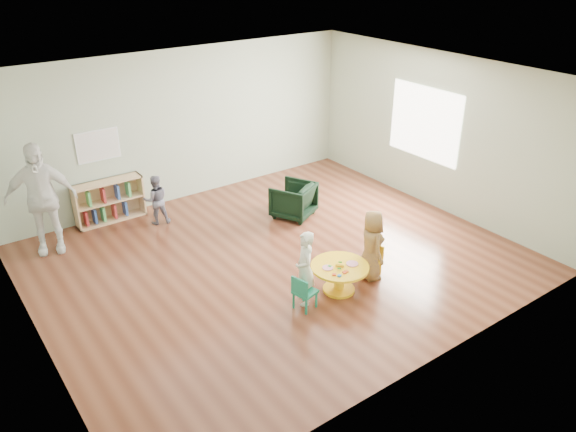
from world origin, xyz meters
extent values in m
plane|color=#5B2D1C|center=(0.00, 0.00, 0.00)|extent=(7.00, 7.00, 0.00)
cube|color=silver|center=(0.00, 0.00, 2.75)|extent=(7.00, 6.00, 0.10)
cube|color=#9FB097|center=(0.00, 3.00, 1.40)|extent=(7.00, 0.10, 2.80)
cube|color=#9FB097|center=(0.00, -3.00, 1.40)|extent=(7.00, 0.10, 2.80)
cube|color=#9FB097|center=(-3.50, 0.00, 1.40)|extent=(0.10, 6.00, 2.80)
cube|color=#9FB097|center=(3.50, 0.00, 1.40)|extent=(0.10, 6.00, 2.80)
cube|color=white|center=(3.48, 0.30, 1.50)|extent=(0.02, 1.60, 1.30)
cylinder|color=yellow|center=(0.22, -1.22, 0.19)|extent=(0.15, 0.15, 0.37)
cylinder|color=yellow|center=(0.22, -1.22, 0.02)|extent=(0.45, 0.45, 0.04)
cylinder|color=yellow|center=(0.22, -1.22, 0.39)|extent=(0.82, 0.82, 0.04)
cylinder|color=pink|center=(0.04, -1.18, 0.42)|extent=(0.15, 0.15, 0.02)
cylinder|color=pink|center=(0.39, -1.30, 0.42)|extent=(0.17, 0.17, 0.02)
cylinder|color=yellow|center=(0.21, -1.24, 0.43)|extent=(0.12, 0.12, 0.04)
cylinder|color=#167C21|center=(0.15, -1.30, 0.43)|extent=(0.05, 0.05, 0.02)
cylinder|color=#167C21|center=(0.27, -1.18, 0.43)|extent=(0.05, 0.05, 0.02)
cube|color=red|center=(0.00, -1.37, 0.42)|extent=(0.07, 0.07, 0.02)
cube|color=#E05A12|center=(0.20, -1.40, 0.42)|extent=(0.06, 0.06, 0.02)
cube|color=blue|center=(0.04, -1.43, 0.42)|extent=(0.06, 0.06, 0.02)
cube|color=#167C21|center=(0.08, -1.17, 0.42)|extent=(0.06, 0.07, 0.02)
cube|color=red|center=(0.15, -1.41, 0.42)|extent=(0.06, 0.06, 0.02)
cube|color=#E05A12|center=(0.22, -1.24, 0.42)|extent=(0.07, 0.07, 0.02)
cube|color=#188664|center=(-0.42, -1.27, 0.25)|extent=(0.33, 0.33, 0.04)
cube|color=#188664|center=(-0.53, -1.30, 0.39)|extent=(0.09, 0.27, 0.24)
cylinder|color=#188664|center=(-0.55, -1.19, 0.12)|extent=(0.03, 0.03, 0.24)
cylinder|color=#188664|center=(-0.50, -1.40, 0.12)|extent=(0.03, 0.03, 0.24)
cylinder|color=#188664|center=(-0.34, -1.14, 0.12)|extent=(0.03, 0.03, 0.24)
cylinder|color=#188664|center=(-0.29, -1.35, 0.12)|extent=(0.03, 0.03, 0.24)
cube|color=yellow|center=(0.85, -1.19, 0.25)|extent=(0.28, 0.28, 0.04)
cube|color=yellow|center=(0.97, -1.19, 0.39)|extent=(0.03, 0.27, 0.23)
cylinder|color=yellow|center=(0.96, -1.30, 0.12)|extent=(0.03, 0.03, 0.23)
cylinder|color=yellow|center=(0.96, -1.08, 0.12)|extent=(0.03, 0.03, 0.23)
cylinder|color=yellow|center=(0.74, -1.29, 0.12)|extent=(0.03, 0.03, 0.23)
cylinder|color=yellow|center=(0.75, -1.08, 0.12)|extent=(0.03, 0.03, 0.23)
cube|color=tan|center=(-2.19, 2.83, 0.38)|extent=(0.03, 0.30, 0.75)
cube|color=tan|center=(-1.01, 2.83, 0.38)|extent=(0.03, 0.30, 0.75)
cube|color=tan|center=(-1.60, 2.83, 0.01)|extent=(1.20, 0.30, 0.03)
cube|color=tan|center=(-1.60, 2.83, 0.73)|extent=(1.20, 0.30, 0.03)
cube|color=tan|center=(-1.60, 2.83, 0.38)|extent=(1.14, 0.28, 0.03)
cube|color=tan|center=(-1.60, 2.97, 0.38)|extent=(1.20, 0.02, 0.75)
cube|color=#A82D30|center=(-2.05, 2.81, 0.18)|extent=(0.04, 0.18, 0.26)
cube|color=#2F55A5|center=(-1.90, 2.81, 0.18)|extent=(0.04, 0.18, 0.26)
cube|color=#55BA61|center=(-1.75, 2.81, 0.18)|extent=(0.04, 0.18, 0.26)
cube|color=#A82D30|center=(-1.55, 2.81, 0.18)|extent=(0.04, 0.18, 0.26)
cube|color=#2F55A5|center=(-1.35, 2.81, 0.18)|extent=(0.04, 0.18, 0.26)
cube|color=#55BA61|center=(-1.95, 2.81, 0.53)|extent=(0.04, 0.18, 0.26)
cube|color=#A82D30|center=(-1.70, 2.81, 0.53)|extent=(0.04, 0.18, 0.26)
cube|color=#2F55A5|center=(-1.45, 2.81, 0.53)|extent=(0.04, 0.18, 0.26)
cube|color=#55BA61|center=(-1.25, 2.81, 0.53)|extent=(0.04, 0.18, 0.26)
cube|color=white|center=(-1.60, 2.98, 1.35)|extent=(0.74, 0.01, 0.54)
cube|color=#FD3D35|center=(-1.60, 2.98, 1.35)|extent=(0.70, 0.00, 0.50)
imported|color=black|center=(1.11, 1.08, 0.31)|extent=(0.91, 0.91, 0.63)
imported|color=white|center=(-0.34, -1.15, 0.53)|extent=(0.39, 0.46, 1.07)
imported|color=gold|center=(0.83, -1.21, 0.53)|extent=(0.49, 0.60, 1.07)
imported|color=#181639|center=(-0.97, 2.25, 0.44)|extent=(0.51, 0.44, 0.89)
imported|color=white|center=(-2.77, 2.37, 0.90)|extent=(1.14, 0.73, 1.81)
camera|label=1|loc=(-4.28, -6.22, 4.50)|focal=35.00mm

